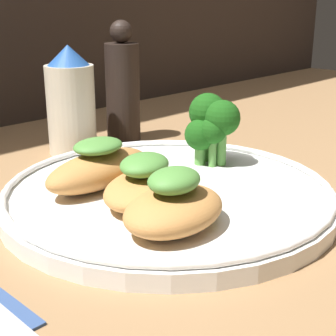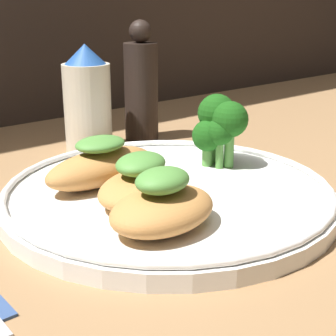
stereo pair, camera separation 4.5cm
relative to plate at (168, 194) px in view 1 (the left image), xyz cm
name	(u,v)px [view 1 (the left image)]	position (x,y,z in cm)	size (l,w,h in cm)	color
ground_plane	(168,209)	(0.00, 0.00, -1.49)	(180.00, 180.00, 1.00)	#936D47
plate	(168,194)	(0.00, 0.00, 0.00)	(29.45, 29.45, 2.00)	white
grilled_meat_front	(174,206)	(-5.39, -5.86, 2.18)	(9.80, 7.67, 4.63)	#BC7F42
grilled_meat_middle	(145,184)	(-3.56, -0.80, 2.04)	(10.75, 9.16, 4.20)	#BC7F42
grilled_meat_back	(99,167)	(-3.76, 4.93, 2.24)	(11.96, 6.07, 4.44)	#BC7F42
broccoli_bunch	(213,122)	(8.56, 2.08, 4.70)	(5.48, 5.81, 7.06)	#569942
sauce_bottle	(71,103)	(3.54, 19.09, 5.01)	(5.57, 5.57, 12.54)	beige
pepper_grinder	(123,88)	(11.44, 19.09, 5.76)	(4.27, 4.27, 14.96)	black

